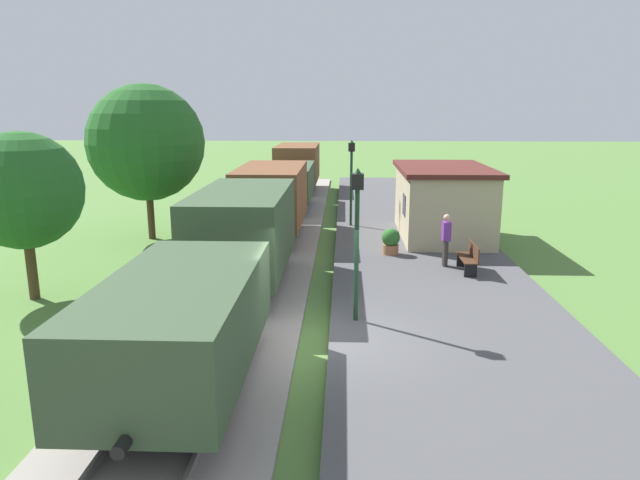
{
  "coord_description": "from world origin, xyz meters",
  "views": [
    {
      "loc": [
        0.5,
        -12.11,
        5.31
      ],
      "look_at": [
        -0.18,
        4.22,
        1.51
      ],
      "focal_mm": 32.35,
      "sensor_mm": 36.0,
      "label": 1
    }
  ],
  "objects_px": {
    "bench_down_platform": "(427,206)",
    "tree_trackside_far": "(146,143)",
    "freight_train": "(273,200)",
    "lamp_post_near": "(357,217)",
    "tree_trackside_mid": "(23,191)",
    "potted_planter": "(391,241)",
    "person_waiting": "(446,238)",
    "station_hut": "(442,201)",
    "lamp_post_far": "(351,167)",
    "bench_near_hut": "(469,257)"
  },
  "relations": [
    {
      "from": "bench_near_hut",
      "to": "lamp_post_near",
      "type": "height_order",
      "value": "lamp_post_near"
    },
    {
      "from": "freight_train",
      "to": "potted_planter",
      "type": "bearing_deg",
      "value": -36.77
    },
    {
      "from": "freight_train",
      "to": "bench_down_platform",
      "type": "xyz_separation_m",
      "value": [
        6.84,
        3.96,
        -0.86
      ]
    },
    {
      "from": "bench_down_platform",
      "to": "lamp_post_near",
      "type": "relative_size",
      "value": 0.41
    },
    {
      "from": "station_hut",
      "to": "bench_near_hut",
      "type": "height_order",
      "value": "station_hut"
    },
    {
      "from": "tree_trackside_mid",
      "to": "bench_near_hut",
      "type": "bearing_deg",
      "value": 10.73
    },
    {
      "from": "freight_train",
      "to": "bench_down_platform",
      "type": "relative_size",
      "value": 21.73
    },
    {
      "from": "tree_trackside_mid",
      "to": "lamp_post_far",
      "type": "bearing_deg",
      "value": 46.49
    },
    {
      "from": "tree_trackside_mid",
      "to": "tree_trackside_far",
      "type": "distance_m",
      "value": 7.76
    },
    {
      "from": "person_waiting",
      "to": "tree_trackside_far",
      "type": "xyz_separation_m",
      "value": [
        -11.18,
        4.64,
        2.72
      ]
    },
    {
      "from": "potted_planter",
      "to": "lamp_post_far",
      "type": "bearing_deg",
      "value": 105.08
    },
    {
      "from": "bench_down_platform",
      "to": "lamp_post_far",
      "type": "relative_size",
      "value": 0.41
    },
    {
      "from": "tree_trackside_far",
      "to": "station_hut",
      "type": "bearing_deg",
      "value": -0.61
    },
    {
      "from": "freight_train",
      "to": "potted_planter",
      "type": "xyz_separation_m",
      "value": [
        4.56,
        -3.41,
        -0.86
      ]
    },
    {
      "from": "potted_planter",
      "to": "tree_trackside_mid",
      "type": "relative_size",
      "value": 0.2
    },
    {
      "from": "person_waiting",
      "to": "lamp_post_near",
      "type": "height_order",
      "value": "lamp_post_near"
    },
    {
      "from": "bench_down_platform",
      "to": "tree_trackside_far",
      "type": "distance_m",
      "value": 12.95
    },
    {
      "from": "freight_train",
      "to": "lamp_post_far",
      "type": "height_order",
      "value": "lamp_post_far"
    },
    {
      "from": "bench_near_hut",
      "to": "person_waiting",
      "type": "xyz_separation_m",
      "value": [
        -0.64,
        0.64,
        0.46
      ]
    },
    {
      "from": "freight_train",
      "to": "tree_trackside_far",
      "type": "height_order",
      "value": "tree_trackside_far"
    },
    {
      "from": "person_waiting",
      "to": "potted_planter",
      "type": "relative_size",
      "value": 1.87
    },
    {
      "from": "station_hut",
      "to": "tree_trackside_far",
      "type": "height_order",
      "value": "tree_trackside_far"
    },
    {
      "from": "bench_down_platform",
      "to": "potted_planter",
      "type": "distance_m",
      "value": 7.71
    },
    {
      "from": "freight_train",
      "to": "bench_near_hut",
      "type": "relative_size",
      "value": 21.73
    },
    {
      "from": "bench_near_hut",
      "to": "person_waiting",
      "type": "relative_size",
      "value": 0.88
    },
    {
      "from": "freight_train",
      "to": "bench_down_platform",
      "type": "height_order",
      "value": "freight_train"
    },
    {
      "from": "potted_planter",
      "to": "tree_trackside_far",
      "type": "relative_size",
      "value": 0.15
    },
    {
      "from": "lamp_post_near",
      "to": "tree_trackside_far",
      "type": "distance_m",
      "value": 12.69
    },
    {
      "from": "freight_train",
      "to": "tree_trackside_mid",
      "type": "relative_size",
      "value": 6.95
    },
    {
      "from": "lamp_post_near",
      "to": "tree_trackside_mid",
      "type": "bearing_deg",
      "value": 167.79
    },
    {
      "from": "potted_planter",
      "to": "tree_trackside_mid",
      "type": "distance_m",
      "value": 11.57
    },
    {
      "from": "lamp_post_near",
      "to": "tree_trackside_mid",
      "type": "xyz_separation_m",
      "value": [
        -9.04,
        1.96,
        0.28
      ]
    },
    {
      "from": "bench_down_platform",
      "to": "potted_planter",
      "type": "xyz_separation_m",
      "value": [
        -2.28,
        -7.36,
        0.0
      ]
    },
    {
      "from": "freight_train",
      "to": "lamp_post_near",
      "type": "xyz_separation_m",
      "value": [
        3.22,
        -9.9,
        1.22
      ]
    },
    {
      "from": "freight_train",
      "to": "bench_near_hut",
      "type": "distance_m",
      "value": 8.84
    },
    {
      "from": "bench_near_hut",
      "to": "lamp_post_far",
      "type": "height_order",
      "value": "lamp_post_far"
    },
    {
      "from": "person_waiting",
      "to": "lamp_post_far",
      "type": "height_order",
      "value": "lamp_post_far"
    },
    {
      "from": "person_waiting",
      "to": "bench_down_platform",
      "type": "bearing_deg",
      "value": -96.37
    },
    {
      "from": "person_waiting",
      "to": "potted_planter",
      "type": "bearing_deg",
      "value": -44.55
    },
    {
      "from": "bench_near_hut",
      "to": "freight_train",
      "type": "bearing_deg",
      "value": 140.99
    },
    {
      "from": "lamp_post_near",
      "to": "freight_train",
      "type": "bearing_deg",
      "value": 108.0
    },
    {
      "from": "freight_train",
      "to": "tree_trackside_far",
      "type": "distance_m",
      "value": 5.5
    },
    {
      "from": "bench_down_platform",
      "to": "lamp_post_far",
      "type": "xyz_separation_m",
      "value": [
        -3.62,
        -2.37,
        2.08
      ]
    },
    {
      "from": "station_hut",
      "to": "lamp_post_near",
      "type": "distance_m",
      "value": 10.22
    },
    {
      "from": "freight_train",
      "to": "bench_near_hut",
      "type": "xyz_separation_m",
      "value": [
        6.84,
        -5.54,
        -0.86
      ]
    },
    {
      "from": "station_hut",
      "to": "lamp_post_far",
      "type": "bearing_deg",
      "value": 151.17
    },
    {
      "from": "lamp_post_far",
      "to": "tree_trackside_far",
      "type": "distance_m",
      "value": 8.47
    },
    {
      "from": "bench_down_platform",
      "to": "person_waiting",
      "type": "bearing_deg",
      "value": -94.12
    },
    {
      "from": "freight_train",
      "to": "person_waiting",
      "type": "bearing_deg",
      "value": -38.32
    },
    {
      "from": "lamp_post_near",
      "to": "potted_planter",
      "type": "bearing_deg",
      "value": 78.29
    }
  ]
}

